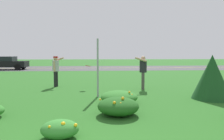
# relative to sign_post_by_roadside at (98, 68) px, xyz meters

# --- Properties ---
(ground_plane) EXTENTS (120.00, 120.00, 0.00)m
(ground_plane) POSITION_rel_sign_post_by_roadside_xyz_m (-0.52, 6.00, -1.14)
(ground_plane) COLOR #26601E
(highway_strip) EXTENTS (120.00, 9.40, 0.01)m
(highway_strip) POSITION_rel_sign_post_by_roadside_xyz_m (-0.52, 18.29, -1.14)
(highway_strip) COLOR #424244
(highway_strip) RESTS_ON ground
(highway_center_stripe) EXTENTS (120.00, 0.16, 0.00)m
(highway_center_stripe) POSITION_rel_sign_post_by_roadside_xyz_m (-0.52, 18.29, -1.13)
(highway_center_stripe) COLOR yellow
(highway_center_stripe) RESTS_ON ground
(daylily_clump_near_camera) EXTENTS (1.14, 1.16, 0.54)m
(daylily_clump_near_camera) POSITION_rel_sign_post_by_roadside_xyz_m (0.54, -2.62, -0.90)
(daylily_clump_near_camera) COLOR #1E5619
(daylily_clump_near_camera) RESTS_ON ground
(daylily_clump_mid_center) EXTENTS (1.27, 1.30, 0.46)m
(daylily_clump_mid_center) POSITION_rel_sign_post_by_roadside_xyz_m (0.72, -1.16, -0.93)
(daylily_clump_mid_center) COLOR #2D7526
(daylily_clump_mid_center) RESTS_ON ground
(daylily_clump_mid_left) EXTENTS (0.76, 0.64, 0.38)m
(daylily_clump_mid_left) POSITION_rel_sign_post_by_roadside_xyz_m (-0.80, -4.19, -0.96)
(daylily_clump_mid_left) COLOR #337F2D
(daylily_clump_mid_left) RESTS_ON ground
(sign_post_by_roadside) EXTENTS (0.07, 0.10, 2.28)m
(sign_post_by_roadside) POSITION_rel_sign_post_by_roadside_xyz_m (0.00, 0.00, 0.00)
(sign_post_by_roadside) COLOR #93969B
(sign_post_by_roadside) RESTS_ON ground
(evergreen_shrub_side) EXTENTS (1.43, 1.43, 1.66)m
(evergreen_shrub_side) POSITION_rel_sign_post_by_roadside_xyz_m (4.25, -0.73, -0.31)
(evergreen_shrub_side) COLOR #19471E
(evergreen_shrub_side) RESTS_ON ground
(person_thrower_red_cap_gray_shirt) EXTENTS (0.59, 0.53, 1.57)m
(person_thrower_red_cap_gray_shirt) POSITION_rel_sign_post_by_roadside_xyz_m (-2.14, 2.86, -0.18)
(person_thrower_red_cap_gray_shirt) COLOR #B2B2B7
(person_thrower_red_cap_gray_shirt) RESTS_ON ground
(person_catcher_dark_shirt) EXTENTS (0.60, 0.53, 1.60)m
(person_catcher_dark_shirt) POSITION_rel_sign_post_by_roadside_xyz_m (2.18, 1.71, -0.19)
(person_catcher_dark_shirt) COLOR #232328
(person_catcher_dark_shirt) RESTS_ON ground
(frisbee_red) EXTENTS (0.27, 0.27, 0.08)m
(frisbee_red) POSITION_rel_sign_post_by_roadside_xyz_m (-0.47, 2.26, -0.04)
(frisbee_red) COLOR red
(car_black_center_left) EXTENTS (4.50, 2.00, 1.45)m
(car_black_center_left) POSITION_rel_sign_post_by_roadside_xyz_m (-9.99, 16.18, -0.40)
(car_black_center_left) COLOR black
(car_black_center_left) RESTS_ON ground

